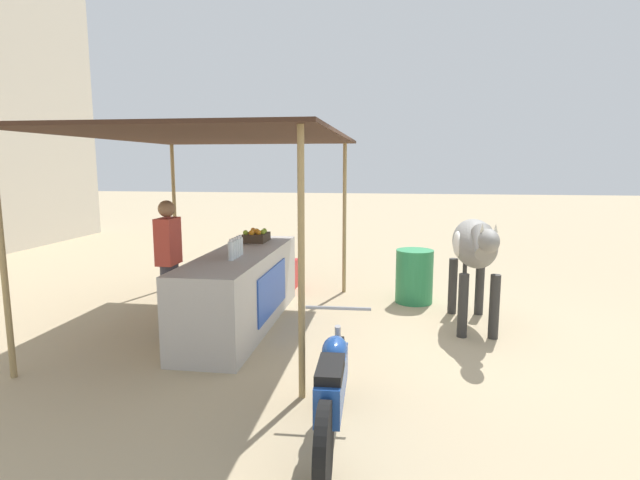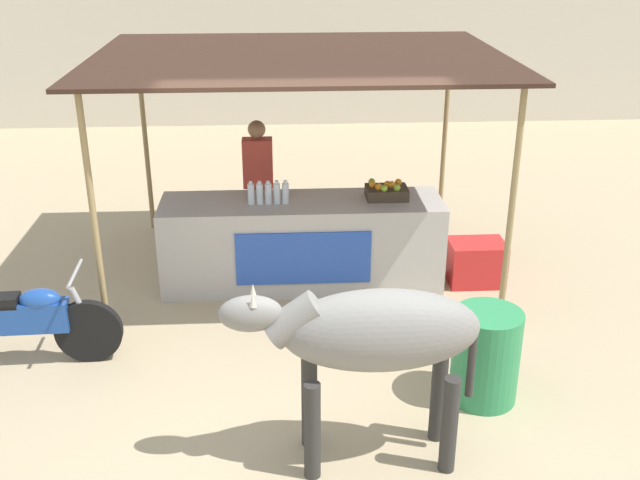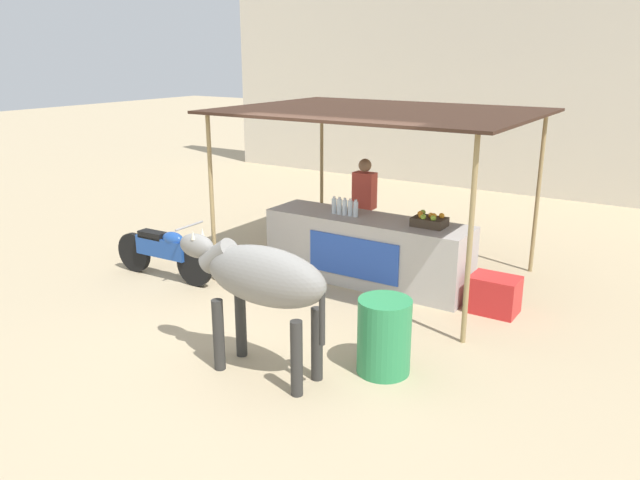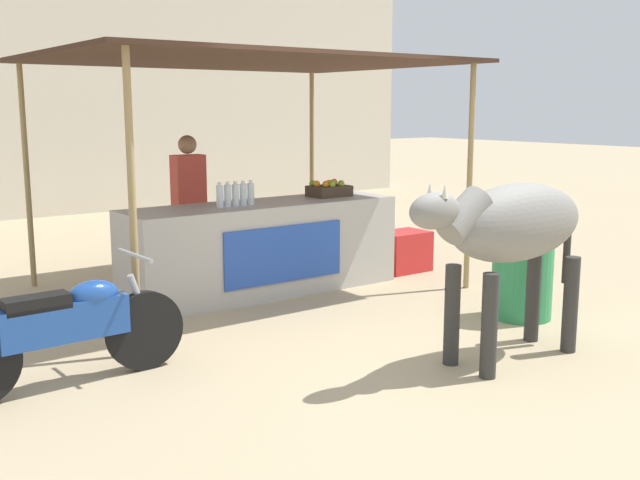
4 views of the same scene
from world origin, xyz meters
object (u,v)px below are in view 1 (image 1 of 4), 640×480
object	(u,v)px
stall_counter	(242,289)
fruit_crate	(256,236)
cow	(475,247)
motorcycle_parked	(333,387)
water_barrel	(414,276)
vendor_behind_counter	(169,267)
cooler_box	(282,275)

from	to	relation	value
stall_counter	fruit_crate	size ratio (longest dim) A/B	6.82
cow	motorcycle_parked	bearing A→B (deg)	153.78
stall_counter	motorcycle_parked	distance (m)	2.96
cow	motorcycle_parked	distance (m)	3.32
fruit_crate	water_barrel	distance (m)	2.44
water_barrel	fruit_crate	bearing A→B (deg)	102.78
fruit_crate	vendor_behind_counter	bearing A→B (deg)	153.11
fruit_crate	cow	xyz separation A→B (m)	(-0.53, -2.99, -0.00)
vendor_behind_counter	stall_counter	bearing A→B (deg)	-57.92
motorcycle_parked	cooler_box	bearing A→B (deg)	17.38
stall_counter	vendor_behind_counter	world-z (taller)	vendor_behind_counter
fruit_crate	cooler_box	size ratio (longest dim) A/B	0.73
water_barrel	motorcycle_parked	world-z (taller)	motorcycle_parked
stall_counter	vendor_behind_counter	size ratio (longest dim) A/B	1.82
vendor_behind_counter	cow	bearing A→B (deg)	-76.98
fruit_crate	vendor_behind_counter	distance (m)	1.56
stall_counter	cooler_box	size ratio (longest dim) A/B	5.00
cow	vendor_behind_counter	bearing A→B (deg)	103.02
vendor_behind_counter	water_barrel	distance (m)	3.58
fruit_crate	cooler_box	bearing A→B (deg)	-8.54
vendor_behind_counter	cooler_box	world-z (taller)	vendor_behind_counter
stall_counter	cow	distance (m)	3.01
vendor_behind_counter	cooler_box	size ratio (longest dim) A/B	2.75
cooler_box	motorcycle_parked	size ratio (longest dim) A/B	0.33
vendor_behind_counter	motorcycle_parked	size ratio (longest dim) A/B	0.92
stall_counter	fruit_crate	bearing A→B (deg)	3.31
vendor_behind_counter	cooler_box	xyz separation A→B (m)	(2.38, -0.85, -0.61)
fruit_crate	motorcycle_parked	distance (m)	3.84
cooler_box	water_barrel	distance (m)	2.21
fruit_crate	vendor_behind_counter	xyz separation A→B (m)	(-1.38, 0.70, -0.19)
fruit_crate	motorcycle_parked	xyz separation A→B (m)	(-3.46, -1.55, -0.61)
cooler_box	fruit_crate	bearing A→B (deg)	171.46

